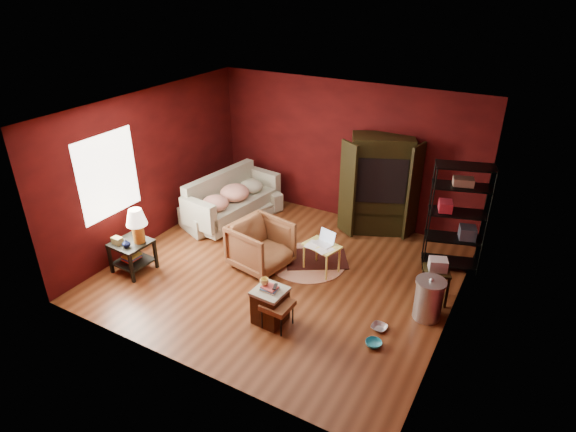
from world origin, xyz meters
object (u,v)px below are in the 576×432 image
Objects in this scene: sofa at (231,201)px; armchair at (261,243)px; tv_armoire at (380,183)px; hamper at (270,305)px; side_table at (134,235)px; wire_shelving at (458,214)px; laptop_desk at (322,248)px.

armchair reaches higher than sofa.
sofa is 3.00m from tv_armoire.
sofa is at bearing 134.78° from hamper.
wire_shelving is at bearing 30.38° from side_table.
armchair is 1.26× the size of laptop_desk.
side_table is (-0.28, -2.35, 0.29)m from sofa.
tv_armoire reaches higher than armchair.
wire_shelving reaches higher than laptop_desk.
side_table is 3.15m from laptop_desk.
wire_shelving is (1.59, -0.64, 0.03)m from tv_armoire.
armchair is 0.48× the size of wire_shelving.
side_table is at bearing -164.76° from sofa.
sofa reaches higher than laptop_desk.
sofa is at bearing 176.64° from laptop_desk.
side_table is 1.84× the size of hamper.
sofa is 2.59m from laptop_desk.
armchair is 0.79× the size of side_table.
sofa is 1.09× the size of wire_shelving.
hamper is (0.90, -1.18, -0.17)m from armchair.
sofa is 2.39m from side_table.
armchair is at bearing -107.41° from sofa.
hamper is 0.87× the size of laptop_desk.
wire_shelving is at bearing -50.80° from armchair.
sofa reaches higher than hamper.
laptop_desk is 2.31m from wire_shelving.
armchair reaches higher than hamper.
hamper is 3.47m from wire_shelving.
wire_shelving reaches higher than side_table.
sofa is 2.27× the size of armchair.
tv_armoire is 1.02× the size of wire_shelving.
laptop_desk reaches higher than hamper.
hamper is at bearing -119.92° from tv_armoire.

